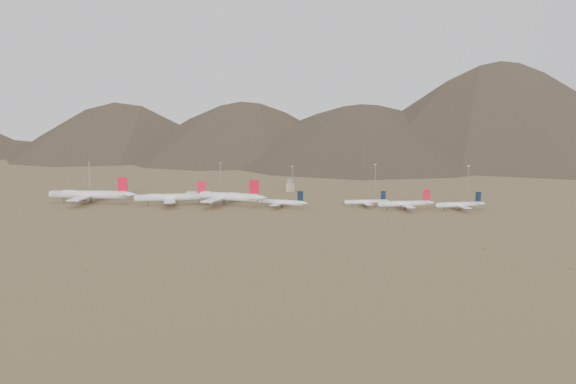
# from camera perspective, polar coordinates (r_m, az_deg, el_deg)

# --- Properties ---
(ground) EXTENTS (3000.00, 3000.00, 0.00)m
(ground) POSITION_cam_1_polar(r_m,az_deg,el_deg) (430.93, -5.66, -1.97)
(ground) COLOR olive
(ground) RESTS_ON ground
(mountain_ridge) EXTENTS (4400.00, 1000.00, 300.00)m
(mountain_ridge) POSITION_cam_1_polar(r_m,az_deg,el_deg) (1319.66, 3.15, 11.11)
(mountain_ridge) COLOR #473C2A
(mountain_ridge) RESTS_ON ground
(widebody_west) EXTENTS (74.99, 57.78, 22.27)m
(widebody_west) POSITION_cam_1_polar(r_m,az_deg,el_deg) (494.57, -19.52, -0.23)
(widebody_west) COLOR white
(widebody_west) RESTS_ON ground
(widebody_centre) EXTENTS (62.46, 49.72, 19.28)m
(widebody_centre) POSITION_cam_1_polar(r_m,az_deg,el_deg) (467.50, -11.75, -0.51)
(widebody_centre) COLOR white
(widebody_centre) RESTS_ON ground
(widebody_east) EXTENTS (71.99, 56.38, 21.62)m
(widebody_east) POSITION_cam_1_polar(r_m,az_deg,el_deg) (460.73, -6.64, -0.42)
(widebody_east) COLOR white
(widebody_east) RESTS_ON ground
(narrowbody_a) EXTENTS (41.96, 30.84, 14.06)m
(narrowbody_a) POSITION_cam_1_polar(r_m,az_deg,el_deg) (444.69, -0.60, -1.04)
(narrowbody_a) COLOR white
(narrowbody_a) RESTS_ON ground
(narrowbody_b) EXTENTS (37.13, 27.47, 12.56)m
(narrowbody_b) POSITION_cam_1_polar(r_m,az_deg,el_deg) (454.26, 8.00, -0.99)
(narrowbody_b) COLOR white
(narrowbody_b) RESTS_ON ground
(narrowbody_c) EXTENTS (45.66, 33.85, 15.50)m
(narrowbody_c) POSITION_cam_1_polar(r_m,az_deg,el_deg) (444.41, 11.89, -1.15)
(narrowbody_c) COLOR white
(narrowbody_c) RESTS_ON ground
(narrowbody_d) EXTENTS (40.57, 30.32, 13.99)m
(narrowbody_d) POSITION_cam_1_polar(r_m,az_deg,el_deg) (453.23, 17.09, -1.22)
(narrowbody_d) COLOR white
(narrowbody_d) RESTS_ON ground
(control_tower) EXTENTS (8.00, 8.00, 12.00)m
(control_tower) POSITION_cam_1_polar(r_m,az_deg,el_deg) (542.10, 0.26, 0.63)
(control_tower) COLOR gray
(control_tower) RESTS_ON ground
(mast_far_west) EXTENTS (2.00, 0.60, 25.70)m
(mast_far_west) POSITION_cam_1_polar(r_m,az_deg,el_deg) (606.68, -19.53, 1.79)
(mast_far_west) COLOR gray
(mast_far_west) RESTS_ON ground
(mast_west) EXTENTS (2.00, 0.60, 25.70)m
(mast_west) POSITION_cam_1_polar(r_m,az_deg,el_deg) (567.84, -6.88, 1.80)
(mast_west) COLOR gray
(mast_west) RESTS_ON ground
(mast_centre) EXTENTS (2.00, 0.60, 25.70)m
(mast_centre) POSITION_cam_1_polar(r_m,az_deg,el_deg) (530.32, 0.44, 1.44)
(mast_centre) COLOR gray
(mast_centre) RESTS_ON ground
(mast_east) EXTENTS (2.00, 0.60, 25.70)m
(mast_east) POSITION_cam_1_polar(r_m,az_deg,el_deg) (555.92, 8.85, 1.64)
(mast_east) COLOR gray
(mast_east) RESTS_ON ground
(mast_far_east) EXTENTS (2.00, 0.60, 25.70)m
(mast_far_east) POSITION_cam_1_polar(r_m,az_deg,el_deg) (559.22, 17.83, 1.39)
(mast_far_east) COLOR gray
(mast_far_east) RESTS_ON ground
(desert_scrub) EXTENTS (385.64, 175.02, 0.86)m
(desert_scrub) POSITION_cam_1_polar(r_m,az_deg,el_deg) (348.60, -9.43, -4.30)
(desert_scrub) COLOR olive
(desert_scrub) RESTS_ON ground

